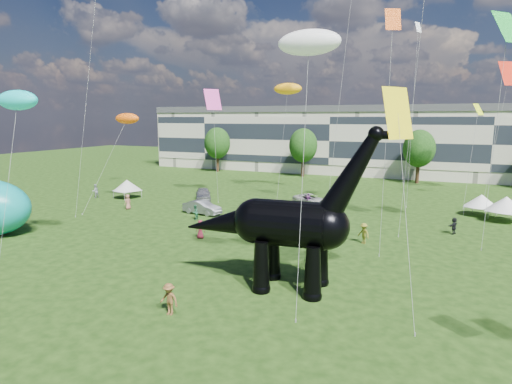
% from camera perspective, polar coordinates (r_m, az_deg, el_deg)
% --- Properties ---
extents(ground, '(220.00, 220.00, 0.00)m').
position_cam_1_polar(ground, '(27.78, -3.79, -13.09)').
color(ground, '#16330C').
rests_on(ground, ground).
extents(terrace_row, '(78.00, 11.00, 12.00)m').
position_cam_1_polar(terrace_row, '(87.07, 10.64, 6.54)').
color(terrace_row, beige).
rests_on(terrace_row, ground).
extents(tree_far_left, '(5.20, 5.20, 9.44)m').
position_cam_1_polar(tree_far_left, '(86.59, -5.19, 6.84)').
color(tree_far_left, '#382314').
rests_on(tree_far_left, ground).
extents(tree_mid_left, '(5.20, 5.20, 9.44)m').
position_cam_1_polar(tree_mid_left, '(79.45, 6.31, 6.55)').
color(tree_mid_left, '#382314').
rests_on(tree_mid_left, ground).
extents(tree_mid_right, '(5.20, 5.20, 9.44)m').
position_cam_1_polar(tree_mid_right, '(75.85, 20.94, 5.81)').
color(tree_mid_right, '#382314').
rests_on(tree_mid_right, ground).
extents(dinosaur_sculpture, '(13.22, 3.86, 10.78)m').
position_cam_1_polar(dinosaur_sculpture, '(27.22, 3.63, -4.52)').
color(dinosaur_sculpture, black).
rests_on(dinosaur_sculpture, ground).
extents(car_silver, '(4.19, 5.14, 1.65)m').
position_cam_1_polar(car_silver, '(57.16, -7.05, -0.27)').
color(car_silver, '#A9AAAE').
rests_on(car_silver, ground).
extents(car_grey, '(4.85, 2.33, 1.53)m').
position_cam_1_polar(car_grey, '(49.01, -7.20, -2.04)').
color(car_grey, slate).
rests_on(car_grey, ground).
extents(car_white, '(5.25, 4.24, 1.33)m').
position_cam_1_polar(car_white, '(54.26, 7.25, -1.00)').
color(car_white, silver).
rests_on(car_white, ground).
extents(car_dark, '(2.48, 5.07, 1.42)m').
position_cam_1_polar(car_dark, '(50.72, 9.41, -1.76)').
color(car_dark, '#595960').
rests_on(car_dark, ground).
extents(gazebo_near, '(5.15, 5.15, 2.71)m').
position_cam_1_polar(gazebo_near, '(51.92, 30.38, -1.39)').
color(gazebo_near, white).
rests_on(gazebo_near, ground).
extents(gazebo_far, '(4.58, 4.58, 2.42)m').
position_cam_1_polar(gazebo_far, '(53.83, 27.83, -1.04)').
color(gazebo_far, white).
rests_on(gazebo_far, ground).
extents(gazebo_left, '(4.51, 4.51, 2.52)m').
position_cam_1_polar(gazebo_left, '(60.65, -16.81, 0.87)').
color(gazebo_left, silver).
rests_on(gazebo_left, ground).
extents(visitors, '(45.65, 32.22, 1.88)m').
position_cam_1_polar(visitors, '(41.72, -2.44, -3.93)').
color(visitors, olive).
rests_on(visitors, ground).
extents(kites, '(56.57, 50.20, 23.86)m').
position_cam_1_polar(kites, '(44.79, -8.18, 13.08)').
color(kites, '#E8530F').
rests_on(kites, ground).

